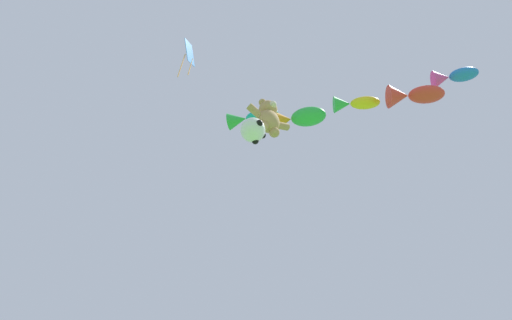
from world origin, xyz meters
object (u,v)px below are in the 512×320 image
object	(u,v)px
fish_kite_teal	(250,118)
fish_kite_crimson	(412,95)
fish_kite_goldfin	(354,104)
fish_kite_cobalt	(452,76)
teddy_bear_kite	(269,117)
fish_kite_emerald	(295,119)
soccer_ball_kite	(253,130)
diamond_kite	(189,54)

from	to	relation	value
fish_kite_teal	fish_kite_crimson	size ratio (longest dim) A/B	0.92
fish_kite_goldfin	fish_kite_cobalt	xyz separation A→B (m)	(2.85, -3.28, 0.35)
teddy_bear_kite	fish_kite_cobalt	world-z (taller)	fish_kite_cobalt
fish_kite_emerald	fish_kite_goldfin	bearing A→B (deg)	-49.26
fish_kite_emerald	fish_kite_crimson	size ratio (longest dim) A/B	1.04
fish_kite_teal	fish_kite_goldfin	size ratio (longest dim) A/B	1.09
teddy_bear_kite	fish_kite_goldfin	xyz separation A→B (m)	(3.88, -1.20, 2.70)
fish_kite_emerald	soccer_ball_kite	bearing A→B (deg)	-161.00
soccer_ball_kite	fish_kite_cobalt	xyz separation A→B (m)	(7.53, -4.31, 4.62)
fish_kite_cobalt	diamond_kite	size ratio (longest dim) A/B	0.64
fish_kite_crimson	diamond_kite	distance (m)	9.86
teddy_bear_kite	fish_kite_emerald	xyz separation A→B (m)	(2.12, 0.84, 2.59)
fish_kite_teal	fish_kite_goldfin	xyz separation A→B (m)	(3.42, -3.31, -0.16)
teddy_bear_kite	fish_kite_teal	bearing A→B (deg)	77.65
fish_kite_emerald	diamond_kite	bearing A→B (deg)	174.55
fish_kite_goldfin	diamond_kite	size ratio (longest dim) A/B	0.71
soccer_ball_kite	fish_kite_emerald	size ratio (longest dim) A/B	0.37
soccer_ball_kite	fish_kite_goldfin	bearing A→B (deg)	-12.49
fish_kite_goldfin	fish_kite_teal	bearing A→B (deg)	135.89
fish_kite_cobalt	soccer_ball_kite	bearing A→B (deg)	150.20
fish_kite_emerald	fish_kite_goldfin	distance (m)	2.70
soccer_ball_kite	fish_kite_emerald	xyz separation A→B (m)	(2.92, 1.01, 4.16)
teddy_bear_kite	fish_kite_teal	distance (m)	3.58
teddy_bear_kite	fish_kite_teal	size ratio (longest dim) A/B	0.86
soccer_ball_kite	fish_kite_crimson	world-z (taller)	fish_kite_crimson
fish_kite_goldfin	fish_kite_crimson	size ratio (longest dim) A/B	0.84
soccer_ball_kite	fish_kite_teal	size ratio (longest dim) A/B	0.42
soccer_ball_kite	fish_kite_goldfin	world-z (taller)	fish_kite_goldfin
diamond_kite	fish_kite_emerald	bearing A→B (deg)	-5.45
fish_kite_emerald	fish_kite_crimson	xyz separation A→B (m)	(3.30, -3.92, -0.35)
teddy_bear_kite	fish_kite_crimson	world-z (taller)	fish_kite_crimson
teddy_bear_kite	soccer_ball_kite	size ratio (longest dim) A/B	2.04
fish_kite_cobalt	fish_kite_teal	bearing A→B (deg)	133.57
teddy_bear_kite	fish_kite_crimson	size ratio (longest dim) A/B	0.79
fish_kite_teal	diamond_kite	distance (m)	3.92
fish_kite_teal	fish_kite_cobalt	distance (m)	9.10
teddy_bear_kite	fish_kite_goldfin	size ratio (longest dim) A/B	0.94
fish_kite_teal	fish_kite_goldfin	bearing A→B (deg)	-44.11
fish_kite_teal	fish_kite_emerald	size ratio (longest dim) A/B	0.88
fish_kite_goldfin	diamond_kite	bearing A→B (deg)	160.24
diamond_kite	fish_kite_crimson	bearing A→B (deg)	-27.13
fish_kite_emerald	fish_kite_goldfin	size ratio (longest dim) A/B	1.23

